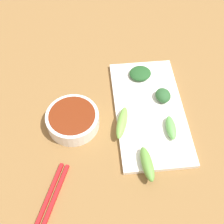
% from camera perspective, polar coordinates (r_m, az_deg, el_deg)
% --- Properties ---
extents(tabletop, '(2.10, 2.10, 0.02)m').
position_cam_1_polar(tabletop, '(0.80, 1.48, -0.83)').
color(tabletop, olive).
rests_on(tabletop, ground).
extents(sauce_bowl, '(0.13, 0.13, 0.04)m').
position_cam_1_polar(sauce_bowl, '(0.76, -7.51, -1.40)').
color(sauce_bowl, white).
rests_on(sauce_bowl, tabletop).
extents(serving_plate, '(0.18, 0.34, 0.01)m').
position_cam_1_polar(serving_plate, '(0.80, 7.18, 0.08)').
color(serving_plate, white).
rests_on(serving_plate, tabletop).
extents(broccoli_stalk_0, '(0.05, 0.10, 0.03)m').
position_cam_1_polar(broccoli_stalk_0, '(0.75, 2.11, -1.99)').
color(broccoli_stalk_0, '#77B94B').
rests_on(broccoli_stalk_0, serving_plate).
extents(broccoli_leafy_1, '(0.05, 0.05, 0.03)m').
position_cam_1_polar(broccoli_leafy_1, '(0.81, 9.72, 3.16)').
color(broccoli_leafy_1, '#2B5C2E').
rests_on(broccoli_leafy_1, serving_plate).
extents(broccoli_leafy_2, '(0.07, 0.07, 0.02)m').
position_cam_1_polar(broccoli_leafy_2, '(0.86, 5.40, 7.37)').
color(broccoli_leafy_2, '#215224').
rests_on(broccoli_leafy_2, serving_plate).
extents(broccoli_stalk_3, '(0.03, 0.09, 0.03)m').
position_cam_1_polar(broccoli_stalk_3, '(0.70, 6.73, -9.82)').
color(broccoli_stalk_3, '#63A041').
rests_on(broccoli_stalk_3, serving_plate).
extents(broccoli_stalk_4, '(0.03, 0.07, 0.02)m').
position_cam_1_polar(broccoli_stalk_4, '(0.76, 11.19, -2.95)').
color(broccoli_stalk_4, '#63B554').
rests_on(broccoli_stalk_4, serving_plate).
extents(chopsticks, '(0.10, 0.22, 0.01)m').
position_cam_1_polar(chopsticks, '(0.69, -12.55, -18.16)').
color(chopsticks, red).
rests_on(chopsticks, tabletop).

